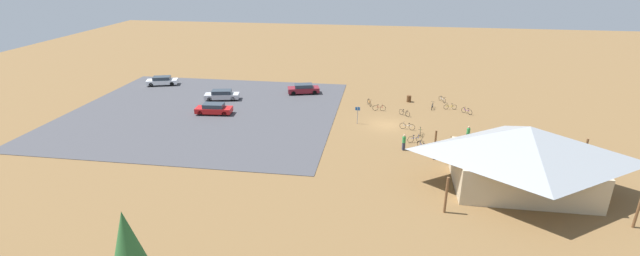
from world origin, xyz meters
TOP-DOWN VIEW (x-y plane):
  - ground at (0.00, 0.00)m, footprint 160.00×160.00m
  - parking_lot_asphalt at (23.34, -1.15)m, footprint 33.96×30.95m
  - bike_pavilion at (-11.56, 13.78)m, footprint 14.10×10.21m
  - trash_bin at (-2.96, -9.44)m, footprint 0.60×0.60m
  - lot_sign at (3.46, 0.12)m, footprint 0.56×0.08m
  - pine_mideast at (13.45, 31.92)m, footprint 2.62×2.62m
  - bicycle_silver_yard_left at (-2.41, 1.11)m, footprint 1.75×0.63m
  - bicycle_blue_yard_center at (-3.11, 4.80)m, footprint 1.63×0.79m
  - bicycle_purple_edge_north at (-10.07, -5.58)m, footprint 1.16×1.29m
  - bicycle_red_trailside at (0.99, -5.05)m, footprint 1.72×0.48m
  - bicycle_teal_front_row at (-7.03, 5.15)m, footprint 0.48×1.72m
  - bicycle_white_back_row at (-5.89, -6.88)m, footprint 0.52×1.76m
  - bicycle_yellow_lone_east at (-8.20, -7.01)m, footprint 1.72×0.48m
  - bicycle_black_near_sign at (-2.20, -3.64)m, footprint 1.33×1.15m
  - bicycle_orange_yard_front at (2.37, -7.08)m, footprint 0.66×1.74m
  - bicycle_green_edge_south at (-3.79, 2.64)m, footprint 0.48×1.70m
  - bicycle_silver_mid_cluster at (-7.50, -10.19)m, footprint 0.81×1.59m
  - bicycle_blue_near_porch at (-3.77, 6.62)m, footprint 0.96×1.57m
  - car_silver_end_stall at (22.76, -6.35)m, footprint 4.93×2.62m
  - car_red_near_entry at (21.66, -0.53)m, footprint 4.65×2.12m
  - car_white_front_row at (34.56, -12.09)m, footprint 4.87×2.97m
  - car_maroon_mid_lot at (12.09, -11.00)m, footprint 4.81×2.92m
  - visitor_at_bikes at (-16.64, 6.37)m, footprint 0.36×0.39m
  - visitor_by_pavilion at (-8.75, 3.67)m, footprint 0.40×0.38m
  - visitor_crossing_yard at (-1.84, 7.03)m, footprint 0.36×0.38m

SIDE VIEW (x-z plane):
  - ground at x=0.00m, z-range 0.00..0.00m
  - parking_lot_asphalt at x=23.34m, z-range 0.00..0.05m
  - bicycle_silver_mid_cluster at x=-7.50m, z-range -0.04..0.73m
  - bicycle_yellow_lone_east at x=-8.20m, z-range -0.04..0.74m
  - bicycle_purple_edge_north at x=-10.07m, z-range -0.03..0.75m
  - bicycle_white_back_row at x=-5.89m, z-range -0.05..0.79m
  - bicycle_black_near_sign at x=-2.20m, z-range -0.03..0.78m
  - bicycle_silver_yard_left at x=-2.41m, z-range -0.03..0.80m
  - bicycle_teal_front_row at x=-7.03m, z-range -0.05..0.83m
  - bicycle_blue_near_porch at x=-3.77m, z-range -0.03..0.81m
  - bicycle_green_edge_south at x=-3.79m, z-range -0.04..0.83m
  - bicycle_red_trailside at x=0.99m, z-range -0.06..0.84m
  - bicycle_blue_yard_center at x=-3.11m, z-range -0.04..0.83m
  - bicycle_orange_yard_front at x=2.37m, z-range -0.05..0.84m
  - trash_bin at x=-2.96m, z-range 0.00..0.90m
  - car_white_front_row at x=34.56m, z-range 0.05..1.42m
  - car_red_near_entry at x=21.66m, z-range 0.05..1.43m
  - car_silver_end_stall at x=22.76m, z-range 0.05..1.43m
  - car_maroon_mid_lot at x=12.09m, z-range 0.05..1.46m
  - visitor_at_bikes at x=-16.64m, z-range 0.04..1.74m
  - visitor_crossing_yard at x=-1.84m, z-range 0.04..1.77m
  - visitor_by_pavilion at x=-8.75m, z-range 0.04..1.80m
  - lot_sign at x=3.46m, z-range 0.31..2.51m
  - bike_pavilion at x=-11.56m, z-range 0.43..6.21m
  - pine_mideast at x=13.45m, z-range 0.91..7.52m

